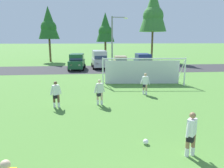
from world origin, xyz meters
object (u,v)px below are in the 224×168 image
object	(u,v)px
player_winger_left	(191,134)
parked_car_slot_far_left	(77,61)
player_striker_near	(56,94)
player_defender_far	(145,84)
player_midfield_center	(100,92)
street_lamp	(114,45)
parked_car_slot_center_left	(121,62)
soccer_goal	(143,70)
parked_car_slot_center	(143,61)
parked_car_slot_left	(99,59)
soccer_ball	(146,142)

from	to	relation	value
player_winger_left	parked_car_slot_far_left	world-z (taller)	parked_car_slot_far_left
player_striker_near	player_defender_far	distance (m)	6.68
player_midfield_center	street_lamp	xyz separation A→B (m)	(2.24, 11.93, 2.65)
player_striker_near	parked_car_slot_center_left	bearing A→B (deg)	70.02
player_defender_far	soccer_goal	bearing A→B (deg)	78.98
soccer_goal	parked_car_slot_center_left	xyz separation A→B (m)	(-0.36, 11.84, -0.42)
parked_car_slot_center_left	parked_car_slot_center	size ratio (longest dim) A/B	0.91
soccer_goal	player_striker_near	world-z (taller)	soccer_goal
parked_car_slot_left	parked_car_slot_center	distance (m)	6.33
parked_car_slot_center_left	parked_car_slot_far_left	bearing A→B (deg)	-169.48
soccer_ball	parked_car_slot_left	distance (m)	23.58
player_winger_left	parked_car_slot_center_left	world-z (taller)	parked_car_slot_center_left
player_defender_far	parked_car_slot_far_left	bearing A→B (deg)	112.05
soccer_ball	soccer_goal	distance (m)	11.90
player_striker_near	player_defender_far	xyz separation A→B (m)	(6.21, 2.48, 0.00)
soccer_ball	parked_car_slot_center	world-z (taller)	parked_car_slot_center
player_striker_near	street_lamp	distance (m)	13.39
player_defender_far	parked_car_slot_left	world-z (taller)	parked_car_slot_left
street_lamp	player_winger_left	bearing A→B (deg)	-87.85
street_lamp	parked_car_slot_left	bearing A→B (deg)	102.94
street_lamp	player_striker_near	bearing A→B (deg)	-111.99
player_midfield_center	parked_car_slot_far_left	xyz separation A→B (m)	(-2.34, 16.73, 0.29)
player_striker_near	parked_car_slot_center	size ratio (longest dim) A/B	0.35
player_defender_far	parked_car_slot_far_left	world-z (taller)	parked_car_slot_far_left
parked_car_slot_center	street_lamp	world-z (taller)	street_lamp
player_striker_near	parked_car_slot_center_left	xyz separation A→B (m)	(6.59, 18.14, 0.05)
soccer_goal	parked_car_slot_center	world-z (taller)	soccer_goal
player_winger_left	parked_car_slot_center_left	size ratio (longest dim) A/B	0.38
parked_car_slot_far_left	parked_car_slot_left	xyz separation A→B (m)	(3.17, 1.33, 0.23)
soccer_ball	soccer_goal	bearing A→B (deg)	76.81
parked_car_slot_center	street_lamp	xyz separation A→B (m)	(-4.55, -3.99, 2.36)
soccer_ball	parked_car_slot_center_left	size ratio (longest dim) A/B	0.05
soccer_goal	parked_car_slot_center	xyz separation A→B (m)	(2.51, 9.86, -0.18)
parked_car_slot_center	street_lamp	bearing A→B (deg)	-138.72
player_defender_far	parked_car_slot_center_left	world-z (taller)	parked_car_slot_center_left
player_striker_near	player_winger_left	distance (m)	8.38
player_striker_near	parked_car_slot_far_left	xyz separation A→B (m)	(0.34, 16.97, 0.29)
soccer_goal	player_striker_near	size ratio (longest dim) A/B	4.61
parked_car_slot_left	parked_car_slot_center_left	size ratio (longest dim) A/B	1.15
soccer_goal	player_midfield_center	bearing A→B (deg)	-125.24
player_winger_left	parked_car_slot_left	distance (m)	24.63
soccer_ball	player_winger_left	xyz separation A→B (m)	(1.36, -1.00, 0.71)
soccer_ball	player_midfield_center	world-z (taller)	player_midfield_center
player_winger_left	parked_car_slot_center	size ratio (longest dim) A/B	0.35
player_winger_left	soccer_ball	bearing A→B (deg)	143.67
player_striker_near	street_lamp	size ratio (longest dim) A/B	0.25
soccer_ball	player_winger_left	world-z (taller)	player_winger_left
player_defender_far	parked_car_slot_center	world-z (taller)	parked_car_slot_center
parked_car_slot_center	parked_car_slot_center_left	bearing A→B (deg)	145.41
player_striker_near	parked_car_slot_left	distance (m)	18.64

